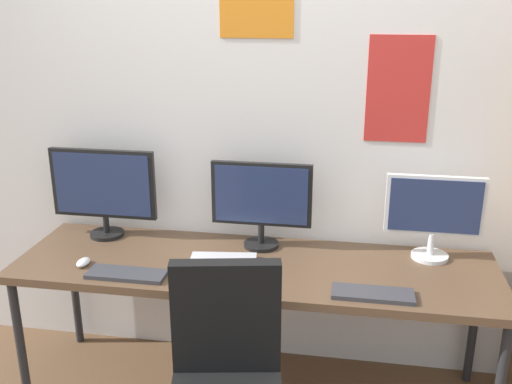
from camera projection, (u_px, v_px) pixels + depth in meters
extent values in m
cube|color=silver|center=(268.00, 131.00, 3.03)|extent=(4.73, 0.10, 2.60)
cube|color=red|center=(398.00, 90.00, 2.80)|extent=(0.30, 0.01, 0.51)
cube|color=brown|center=(254.00, 267.00, 2.83)|extent=(2.33, 0.68, 0.04)
cylinder|color=#262628|center=(20.00, 344.00, 2.85)|extent=(0.04, 0.04, 0.70)
cylinder|color=#262628|center=(75.00, 289.00, 3.39)|extent=(0.04, 0.04, 0.70)
cylinder|color=#262628|center=(474.00, 323.00, 3.04)|extent=(0.04, 0.04, 0.70)
cube|color=black|center=(226.00, 316.00, 2.34)|extent=(0.45, 0.15, 0.48)
cylinder|color=black|center=(107.00, 234.00, 3.15)|extent=(0.18, 0.18, 0.02)
cylinder|color=black|center=(106.00, 224.00, 3.13)|extent=(0.03, 0.03, 0.09)
cube|color=black|center=(103.00, 184.00, 3.06)|extent=(0.57, 0.03, 0.37)
cube|color=navy|center=(102.00, 185.00, 3.04)|extent=(0.52, 0.01, 0.33)
cylinder|color=black|center=(261.00, 244.00, 3.01)|extent=(0.18, 0.18, 0.02)
cylinder|color=black|center=(261.00, 234.00, 2.99)|extent=(0.03, 0.03, 0.10)
cube|color=black|center=(261.00, 194.00, 2.93)|extent=(0.51, 0.03, 0.33)
cube|color=navy|center=(261.00, 195.00, 2.91)|extent=(0.47, 0.01, 0.30)
cylinder|color=silver|center=(430.00, 256.00, 2.88)|extent=(0.18, 0.18, 0.02)
cylinder|color=silver|center=(431.00, 244.00, 2.86)|extent=(0.03, 0.03, 0.11)
cube|color=silver|center=(435.00, 205.00, 2.80)|extent=(0.47, 0.03, 0.29)
cube|color=navy|center=(435.00, 206.00, 2.78)|extent=(0.43, 0.01, 0.26)
cube|color=#38383D|center=(127.00, 274.00, 2.69)|extent=(0.37, 0.13, 0.02)
cube|color=#38383D|center=(373.00, 294.00, 2.51)|extent=(0.35, 0.13, 0.02)
ellipsoid|color=silver|center=(83.00, 262.00, 2.80)|extent=(0.06, 0.10, 0.03)
cube|color=silver|center=(223.00, 264.00, 2.79)|extent=(0.35, 0.26, 0.02)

